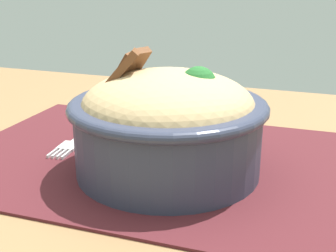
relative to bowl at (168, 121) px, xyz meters
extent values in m
cube|color=olive|center=(0.03, -0.01, -0.08)|extent=(1.14, 0.80, 0.04)
cylinder|color=brown|center=(0.54, -0.35, -0.45)|extent=(0.04, 0.04, 0.71)
cube|color=#47191E|center=(0.04, -0.03, -0.06)|extent=(0.44, 0.33, 0.00)
cylinder|color=#2D3347|center=(0.00, 0.00, -0.02)|extent=(0.19, 0.19, 0.08)
torus|color=#2D3347|center=(0.00, 0.00, 0.02)|extent=(0.21, 0.21, 0.01)
ellipsoid|color=tan|center=(0.00, 0.00, 0.02)|extent=(0.22, 0.22, 0.07)
sphere|color=#225E27|center=(-0.03, -0.01, 0.04)|extent=(0.04, 0.04, 0.04)
cylinder|color=orange|center=(0.01, 0.04, 0.03)|extent=(0.02, 0.04, 0.01)
cylinder|color=orange|center=(-0.01, 0.01, 0.03)|extent=(0.01, 0.03, 0.01)
cube|color=brown|center=(0.05, -0.02, 0.05)|extent=(0.05, 0.03, 0.05)
cube|color=brown|center=(0.05, -0.01, 0.05)|extent=(0.03, 0.02, 0.04)
cube|color=brown|center=(0.05, 0.00, 0.05)|extent=(0.03, 0.02, 0.05)
cube|color=brown|center=(0.05, 0.01, 0.05)|extent=(0.05, 0.03, 0.05)
cube|color=#BCBCBC|center=(0.14, -0.08, -0.05)|extent=(0.02, 0.07, 0.00)
cube|color=#BCBCBC|center=(0.14, -0.04, -0.05)|extent=(0.01, 0.01, 0.00)
cube|color=#BCBCBC|center=(0.14, -0.02, -0.05)|extent=(0.02, 0.03, 0.00)
cube|color=#BCBCBC|center=(0.14, 0.01, -0.05)|extent=(0.00, 0.02, 0.00)
cube|color=#BCBCBC|center=(0.14, 0.01, -0.05)|extent=(0.00, 0.02, 0.00)
cube|color=#BCBCBC|center=(0.13, 0.00, -0.05)|extent=(0.00, 0.02, 0.00)
cube|color=#BCBCBC|center=(0.12, 0.00, -0.05)|extent=(0.00, 0.02, 0.00)
camera|label=1|loc=(-0.15, 0.41, 0.14)|focal=47.19mm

